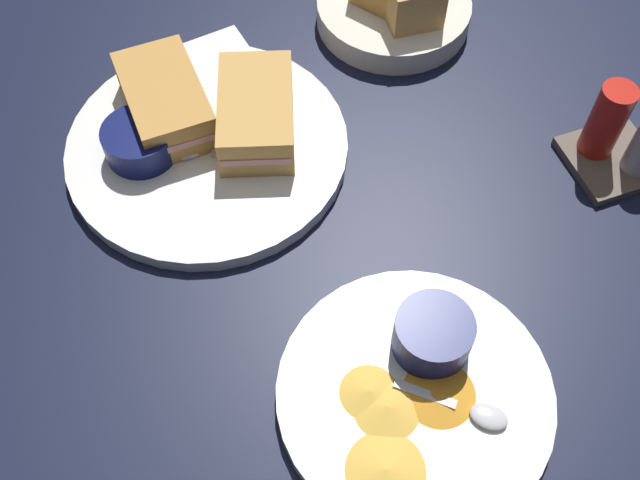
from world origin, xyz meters
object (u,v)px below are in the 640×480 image
Objects in this scene: sandwich_half_far at (165,101)px; condiment_caddy at (617,140)px; plate_sandwich_main at (208,147)px; spoon_by_dark_ramekin at (198,152)px; plate_chips_companion at (414,395)px; ramekin_dark_sauce at (139,141)px; ramekin_light_gravy at (433,334)px; bread_basket_rear at (394,8)px; spoon_by_gravy_ramekin at (473,411)px; sandwich_half_near at (256,113)px.

condiment_caddy reaches higher than sandwich_half_far.
plate_sandwich_main is 2.12cm from spoon_by_dark_ramekin.
plate_chips_companion is 34.51cm from condiment_caddy.
plate_chips_companion is (33.68, 16.00, -2.64)cm from ramekin_dark_sauce.
condiment_caddy reaches higher than plate_chips_companion.
spoon_by_dark_ramekin is at bearing -153.89° from ramekin_light_gravy.
bread_basket_rear is at bearing 103.22° from sandwich_half_far.
plate_chips_companion is 5.15cm from spoon_by_gravy_ramekin.
plate_sandwich_main is 6.48cm from sandwich_half_near.
sandwich_half_near is at bearing 60.36° from sandwich_half_far.
sandwich_half_near is at bearing -60.55° from bread_basket_rear.
spoon_by_dark_ramekin is at bearing 67.25° from ramekin_dark_sauce.
bread_basket_rear is at bearing -154.65° from condiment_caddy.
bread_basket_rear reaches higher than plate_sandwich_main.
bread_basket_rear reaches higher than sandwich_half_near.
ramekin_light_gravy is at bearing -63.21° from condiment_caddy.
condiment_caddy is (27.26, 12.91, 1.14)cm from bread_basket_rear.
plate_sandwich_main is 1.24× the size of plate_chips_companion.
ramekin_light_gravy reaches higher than plate_chips_companion.
spoon_by_dark_ramekin is 1.16× the size of spoon_by_gravy_ramekin.
sandwich_half_far reaches higher than spoon_by_dark_ramekin.
spoon_by_gravy_ramekin is at bearing -51.87° from condiment_caddy.
ramekin_dark_sauce is at bearing -44.17° from sandwich_half_far.
ramekin_dark_sauce reaches higher than plate_chips_companion.
spoon_by_dark_ramekin is 37.66cm from spoon_by_gravy_ramekin.
condiment_caddy is at bearing 65.13° from sandwich_half_near.
ramekin_light_gravy is at bearing 140.19° from plate_chips_companion.
bread_basket_rear is 30.18cm from condiment_caddy.
bread_basket_rear is (-40.81, 13.94, -1.49)cm from ramekin_light_gravy.
ramekin_light_gravy is 43.16cm from bread_basket_rear.
spoon_by_gravy_ramekin is at bearing 6.33° from ramekin_light_gravy.
ramekin_dark_sauce is 41.98cm from spoon_by_gravy_ramekin.
ramekin_light_gravy is at bearing 24.16° from sandwich_half_far.
plate_chips_companion is 2.51× the size of condiment_caddy.
sandwich_half_far is 5.41cm from ramekin_dark_sauce.
bread_basket_rear reaches higher than plate_chips_companion.
condiment_caddy is at bearing 128.13° from spoon_by_gravy_ramekin.
bread_basket_rear reaches higher than ramekin_light_gravy.
plate_sandwich_main is 38.36cm from spoon_by_gravy_ramekin.
ramekin_dark_sauce is at bearing -109.84° from condiment_caddy.
ramekin_light_gravy is at bearing 13.04° from sandwich_half_near.
plate_sandwich_main is at bearing -66.01° from bread_basket_rear.
spoon_by_dark_ramekin is 30.49cm from bread_basket_rear.
condiment_caddy is at bearing 70.55° from spoon_by_dark_ramekin.
sandwich_half_far is at bearing -155.84° from ramekin_light_gravy.
plate_sandwich_main is 3.12× the size of condiment_caddy.
sandwich_half_near is 12.28cm from ramekin_dark_sauce.
ramekin_light_gravy is (-3.58, 2.98, 2.96)cm from plate_chips_companion.
plate_chips_companion is (37.54, 12.25, -3.20)cm from sandwich_half_far.
plate_chips_companion is at bearing -20.87° from bread_basket_rear.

